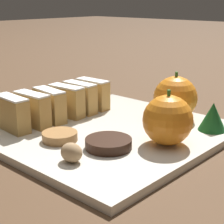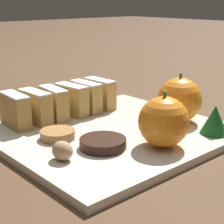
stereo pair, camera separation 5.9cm
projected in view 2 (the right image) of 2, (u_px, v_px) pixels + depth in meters
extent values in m
plane|color=#513823|center=(112.00, 137.00, 0.61)|extent=(6.00, 6.00, 0.00)
cube|color=silver|center=(112.00, 133.00, 0.60)|extent=(0.31, 0.35, 0.01)
cube|color=tan|center=(15.00, 111.00, 0.61)|extent=(0.07, 0.03, 0.05)
cube|color=white|center=(14.00, 95.00, 0.60)|extent=(0.07, 0.03, 0.00)
cube|color=tan|center=(36.00, 108.00, 0.63)|extent=(0.07, 0.03, 0.05)
cube|color=white|center=(35.00, 92.00, 0.62)|extent=(0.07, 0.03, 0.00)
cube|color=tan|center=(54.00, 104.00, 0.65)|extent=(0.07, 0.03, 0.05)
cube|color=white|center=(53.00, 89.00, 0.64)|extent=(0.07, 0.03, 0.00)
cube|color=tan|center=(71.00, 101.00, 0.67)|extent=(0.07, 0.03, 0.05)
cube|color=white|center=(70.00, 86.00, 0.66)|extent=(0.07, 0.03, 0.00)
cube|color=tan|center=(86.00, 98.00, 0.69)|extent=(0.07, 0.03, 0.05)
cube|color=white|center=(86.00, 83.00, 0.69)|extent=(0.07, 0.03, 0.00)
cube|color=tan|center=(100.00, 94.00, 0.72)|extent=(0.07, 0.03, 0.05)
cube|color=white|center=(99.00, 80.00, 0.71)|extent=(0.07, 0.03, 0.00)
sphere|color=orange|center=(179.00, 100.00, 0.63)|extent=(0.08, 0.08, 0.08)
cylinder|color=#38702D|center=(181.00, 76.00, 0.62)|extent=(0.01, 0.01, 0.01)
sphere|color=orange|center=(164.00, 122.00, 0.53)|extent=(0.07, 0.07, 0.07)
cylinder|color=#38702D|center=(165.00, 95.00, 0.52)|extent=(0.01, 0.01, 0.01)
ellipsoid|color=tan|center=(62.00, 151.00, 0.49)|extent=(0.03, 0.03, 0.03)
cylinder|color=black|center=(103.00, 143.00, 0.53)|extent=(0.07, 0.07, 0.01)
cylinder|color=#A3703D|center=(58.00, 134.00, 0.56)|extent=(0.05, 0.05, 0.01)
cone|color=#195623|center=(215.00, 120.00, 0.58)|extent=(0.04, 0.04, 0.05)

